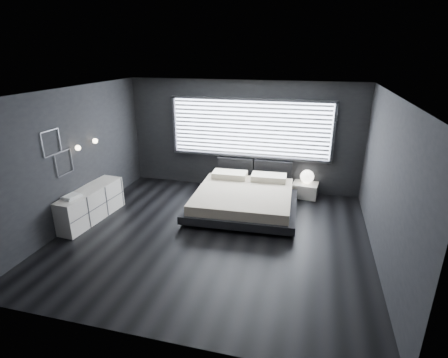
# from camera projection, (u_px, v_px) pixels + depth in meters

# --- Properties ---
(room) EXTENTS (6.04, 6.00, 2.80)m
(room) POSITION_uv_depth(u_px,v_px,m) (213.00, 169.00, 6.48)
(room) COLOR black
(room) RESTS_ON ground
(window) EXTENTS (4.14, 0.09, 1.52)m
(window) POSITION_uv_depth(u_px,v_px,m) (250.00, 129.00, 8.81)
(window) COLOR white
(window) RESTS_ON ground
(headboard) EXTENTS (1.96, 0.16, 0.52)m
(headboard) POSITION_uv_depth(u_px,v_px,m) (254.00, 169.00, 9.08)
(headboard) COLOR black
(headboard) RESTS_ON ground
(sconce_near) EXTENTS (0.18, 0.11, 0.11)m
(sconce_near) POSITION_uv_depth(u_px,v_px,m) (78.00, 148.00, 7.13)
(sconce_near) COLOR silver
(sconce_near) RESTS_ON ground
(sconce_far) EXTENTS (0.18, 0.11, 0.11)m
(sconce_far) POSITION_uv_depth(u_px,v_px,m) (95.00, 141.00, 7.68)
(sconce_far) COLOR silver
(sconce_far) RESTS_ON ground
(wall_art_upper) EXTENTS (0.01, 0.48, 0.48)m
(wall_art_upper) POSITION_uv_depth(u_px,v_px,m) (51.00, 143.00, 6.52)
(wall_art_upper) COLOR #47474C
(wall_art_upper) RESTS_ON ground
(wall_art_lower) EXTENTS (0.01, 0.48, 0.48)m
(wall_art_lower) POSITION_uv_depth(u_px,v_px,m) (64.00, 163.00, 6.91)
(wall_art_lower) COLOR #47474C
(wall_art_lower) RESTS_ON ground
(bed) EXTENTS (2.48, 2.38, 0.62)m
(bed) POSITION_uv_depth(u_px,v_px,m) (244.00, 198.00, 8.00)
(bed) COLOR black
(bed) RESTS_ON ground
(nightstand) EXTENTS (0.65, 0.57, 0.35)m
(nightstand) POSITION_uv_depth(u_px,v_px,m) (305.00, 190.00, 8.78)
(nightstand) COLOR silver
(nightstand) RESTS_ON ground
(orb_lamp) EXTENTS (0.34, 0.34, 0.34)m
(orb_lamp) POSITION_uv_depth(u_px,v_px,m) (307.00, 177.00, 8.68)
(orb_lamp) COLOR white
(orb_lamp) RESTS_ON nightstand
(dresser) EXTENTS (0.64, 1.79, 0.70)m
(dresser) POSITION_uv_depth(u_px,v_px,m) (90.00, 204.00, 7.53)
(dresser) COLOR silver
(dresser) RESTS_ON ground
(book_stack) EXTENTS (0.33, 0.39, 0.07)m
(book_stack) POSITION_uv_depth(u_px,v_px,m) (72.00, 197.00, 6.95)
(book_stack) COLOR white
(book_stack) RESTS_ON dresser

